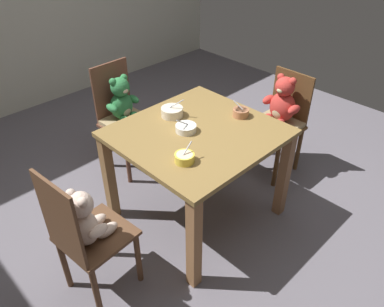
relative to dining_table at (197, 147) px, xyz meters
name	(u,v)px	position (x,y,z in m)	size (l,w,h in m)	color
ground_plane	(197,214)	(0.00, 0.00, -0.63)	(5.20, 5.20, 0.04)	slate
dining_table	(197,147)	(0.00, 0.00, 0.00)	(1.01, 0.95, 0.73)	olive
teddy_chair_near_left	(85,228)	(-0.91, -0.04, -0.08)	(0.41, 0.39, 0.92)	brown
teddy_chair_far_center	(123,110)	(0.02, 0.87, -0.06)	(0.39, 0.39, 0.92)	brown
teddy_chair_near_right	(280,112)	(0.90, -0.06, -0.05)	(0.39, 0.39, 0.86)	#55371D
porridge_bowl_cream_far_center	(172,112)	(0.02, 0.27, 0.16)	(0.15, 0.15, 0.14)	beige
porridge_bowl_yellow_near_left	(185,158)	(-0.29, -0.19, 0.15)	(0.13, 0.12, 0.11)	yellow
porridge_bowl_terracotta_near_right	(241,112)	(0.36, -0.07, 0.15)	(0.11, 0.12, 0.11)	#B1714D
porridge_bowl_white_center	(186,128)	(-0.05, 0.05, 0.15)	(0.15, 0.14, 0.11)	silver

